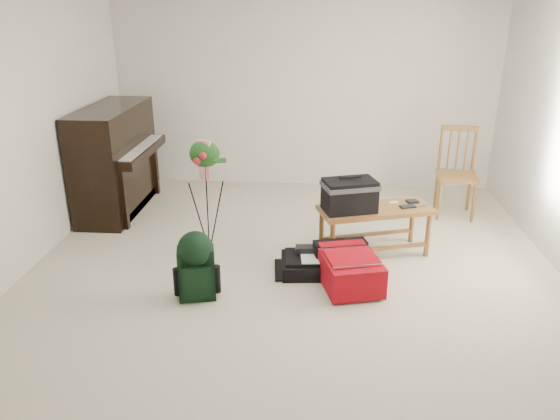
# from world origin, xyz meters

# --- Properties ---
(floor) EXTENTS (5.00, 5.50, 0.01)m
(floor) POSITION_xyz_m (0.00, 0.00, 0.00)
(floor) COLOR beige
(floor) RESTS_ON ground
(wall_back) EXTENTS (5.00, 0.04, 2.50)m
(wall_back) POSITION_xyz_m (0.00, 2.75, 1.25)
(wall_back) COLOR silver
(wall_back) RESTS_ON floor
(wall_left) EXTENTS (0.04, 5.50, 2.50)m
(wall_left) POSITION_xyz_m (-2.50, 0.00, 1.25)
(wall_left) COLOR silver
(wall_left) RESTS_ON floor
(piano) EXTENTS (0.71, 1.50, 1.25)m
(piano) POSITION_xyz_m (-2.19, 1.60, 0.60)
(piano) COLOR black
(piano) RESTS_ON floor
(bench) EXTENTS (1.18, 0.75, 0.85)m
(bench) POSITION_xyz_m (0.60, 0.56, 0.60)
(bench) COLOR brown
(bench) RESTS_ON floor
(dining_chair) EXTENTS (0.49, 0.49, 1.04)m
(dining_chair) POSITION_xyz_m (1.82, 1.74, 0.50)
(dining_chair) COLOR brown
(dining_chair) RESTS_ON floor
(red_suitcase) EXTENTS (0.64, 0.81, 0.30)m
(red_suitcase) POSITION_xyz_m (0.51, -0.05, 0.16)
(red_suitcase) COLOR #BE0812
(red_suitcase) RESTS_ON floor
(black_duffel) EXTENTS (0.59, 0.49, 0.23)m
(black_duffel) POSITION_xyz_m (0.18, 0.12, 0.08)
(black_duffel) COLOR black
(black_duffel) RESTS_ON floor
(green_backpack) EXTENTS (0.34, 0.31, 0.61)m
(green_backpack) POSITION_xyz_m (-0.79, -0.43, 0.34)
(green_backpack) COLOR black
(green_backpack) RESTS_ON floor
(flower_stand) EXTENTS (0.47, 0.47, 1.20)m
(flower_stand) POSITION_xyz_m (-0.86, 0.47, 0.58)
(flower_stand) COLOR black
(flower_stand) RESTS_ON floor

